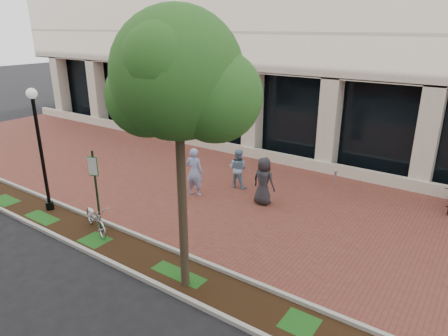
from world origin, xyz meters
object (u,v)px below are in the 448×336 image
Objects in this scene: pedestrian_left at (195,172)px; pedestrian_mid at (238,168)px; street_tree at (180,83)px; pedestrian_right at (263,181)px; lamppost at (40,144)px; locked_bicycle at (96,218)px; parking_sign at (95,182)px; bollard at (335,179)px.

pedestrian_mid is at bearing -130.87° from pedestrian_left.
street_tree reaches higher than pedestrian_right.
pedestrian_left is 1.17× the size of pedestrian_mid.
locked_bicycle is at bearing -1.39° from lamppost.
pedestrian_mid is (1.72, 5.76, 0.35)m from locked_bicycle.
locked_bicycle is at bearing 168.78° from parking_sign.
bollard is (4.91, 7.79, -1.30)m from parking_sign.
lamppost reaches higher than pedestrian_left.
locked_bicycle is 0.99× the size of pedestrian_right.
street_tree reaches higher than parking_sign.
lamppost is 7.40m from pedestrian_mid.
lamppost is at bearing 38.34° from pedestrian_left.
parking_sign is 1.43× the size of pedestrian_left.
pedestrian_left is at bearing 9.07° from locked_bicycle.
street_tree reaches higher than locked_bicycle.
lamppost is 7.95m from pedestrian_right.
street_tree is 3.74× the size of pedestrian_right.
locked_bicycle is 9.32m from bollard.
pedestrian_right is (3.37, 4.95, 0.44)m from locked_bicycle.
locked_bicycle reaches higher than bollard.
street_tree is 3.52× the size of pedestrian_left.
bollard is (0.83, 8.32, -4.71)m from street_tree.
parking_sign is 3.25× the size of bollard.
street_tree is 3.80× the size of locked_bicycle.
street_tree is (6.96, -0.57, 2.67)m from lamppost.
bollard is (3.36, 2.05, -0.39)m from pedestrian_mid.
parking_sign is 4.21m from pedestrian_left.
lamppost is 2.42× the size of pedestrian_right.
pedestrian_left is at bearing 126.90° from street_tree.
pedestrian_right reaches higher than bollard.
locked_bicycle is 4.22m from pedestrian_left.
street_tree is at bearing 107.30° from pedestrian_mid.
parking_sign is 5.93m from pedestrian_right.
street_tree is (4.08, -0.53, 3.41)m from parking_sign.
pedestrian_right reaches higher than pedestrian_mid.
pedestrian_mid is 1.84m from pedestrian_right.
parking_sign is at bearing 70.59° from pedestrian_left.
street_tree is 8.02m from pedestrian_mid.
pedestrian_mid is (-2.53, 6.26, -4.32)m from street_tree.
pedestrian_mid is (1.55, 5.74, -0.91)m from parking_sign.
pedestrian_left is at bearing 55.43° from pedestrian_mid.
lamppost is 3.37m from locked_bicycle.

